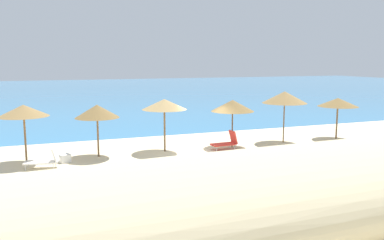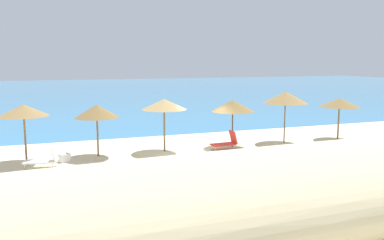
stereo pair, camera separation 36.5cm
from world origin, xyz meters
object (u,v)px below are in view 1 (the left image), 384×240
object	(u,v)px
beach_umbrella_1	(97,111)
cooler_box	(65,158)
beach_umbrella_3	(233,106)
beach_umbrella_4	(285,97)
beach_umbrella_2	(164,104)
beach_umbrella_0	(23,111)
beach_umbrella_5	(338,102)
lounge_chair_0	(226,142)
lounge_chair_1	(45,160)

from	to	relation	value
beach_umbrella_1	cooler_box	xyz separation A→B (m)	(-1.65, -0.59, -2.08)
beach_umbrella_3	beach_umbrella_4	size ratio (longest dim) A/B	0.87
beach_umbrella_2	cooler_box	world-z (taller)	beach_umbrella_2
beach_umbrella_0	beach_umbrella_5	world-z (taller)	beach_umbrella_0
lounge_chair_0	lounge_chair_1	xyz separation A→B (m)	(-9.20, -0.68, -0.02)
beach_umbrella_0	lounge_chair_0	bearing A→B (deg)	-4.00
beach_umbrella_5	beach_umbrella_2	bearing A→B (deg)	177.97
beach_umbrella_1	beach_umbrella_3	size ratio (longest dim) A/B	1.00
lounge_chair_1	cooler_box	distance (m)	1.26
beach_umbrella_2	beach_umbrella_4	bearing A→B (deg)	-1.93
beach_umbrella_4	lounge_chair_1	distance (m)	13.36
cooler_box	beach_umbrella_5	bearing A→B (deg)	0.55
beach_umbrella_0	beach_umbrella_1	size ratio (longest dim) A/B	1.05
beach_umbrella_3	beach_umbrella_5	xyz separation A→B (m)	(7.02, -0.15, -0.06)
beach_umbrella_1	beach_umbrella_5	size ratio (longest dim) A/B	1.04
lounge_chair_1	beach_umbrella_4	bearing A→B (deg)	-71.72
beach_umbrella_3	cooler_box	bearing A→B (deg)	-178.03
lounge_chair_0	beach_umbrella_4	bearing A→B (deg)	-85.68
lounge_chair_1	cooler_box	bearing A→B (deg)	-32.11
beach_umbrella_5	lounge_chair_0	bearing A→B (deg)	-177.43
beach_umbrella_3	beach_umbrella_5	size ratio (longest dim) A/B	1.04
lounge_chair_0	beach_umbrella_0	bearing A→B (deg)	83.24
cooler_box	lounge_chair_1	bearing A→B (deg)	-135.29
beach_umbrella_5	cooler_box	world-z (taller)	beach_umbrella_5
beach_umbrella_2	beach_umbrella_0	bearing A→B (deg)	-179.78
beach_umbrella_1	beach_umbrella_2	world-z (taller)	beach_umbrella_2
beach_umbrella_4	lounge_chair_1	xyz separation A→B (m)	(-13.11, -1.17, -2.26)
lounge_chair_0	cooler_box	bearing A→B (deg)	85.94
beach_umbrella_1	cooler_box	world-z (taller)	beach_umbrella_1
beach_umbrella_4	beach_umbrella_0	bearing A→B (deg)	179.12
lounge_chair_0	beach_umbrella_2	bearing A→B (deg)	74.60
beach_umbrella_2	lounge_chair_0	distance (m)	3.92
beach_umbrella_1	lounge_chair_0	xyz separation A→B (m)	(6.67, -0.78, -1.87)
beach_umbrella_2	beach_umbrella_3	size ratio (longest dim) A/B	1.06
lounge_chair_0	cooler_box	distance (m)	8.33
beach_umbrella_1	beach_umbrella_2	bearing A→B (deg)	-0.90
beach_umbrella_5	beach_umbrella_0	bearing A→B (deg)	178.84
beach_umbrella_2	beach_umbrella_4	xyz separation A→B (m)	(7.15, -0.24, 0.16)
beach_umbrella_4	lounge_chair_1	world-z (taller)	beach_umbrella_4
beach_umbrella_5	lounge_chair_0	world-z (taller)	beach_umbrella_5
beach_umbrella_1	beach_umbrella_2	distance (m)	3.44
beach_umbrella_2	beach_umbrella_3	bearing A→B (deg)	-3.45
beach_umbrella_0	beach_umbrella_2	size ratio (longest dim) A/B	0.99
lounge_chair_0	beach_umbrella_3	bearing A→B (deg)	-52.65
beach_umbrella_2	cooler_box	distance (m)	5.60
beach_umbrella_4	lounge_chair_1	bearing A→B (deg)	-174.91
beach_umbrella_1	beach_umbrella_3	distance (m)	7.26
cooler_box	lounge_chair_0	bearing A→B (deg)	-1.30
beach_umbrella_1	beach_umbrella_3	world-z (taller)	beach_umbrella_3
beach_umbrella_4	beach_umbrella_5	size ratio (longest dim) A/B	1.20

